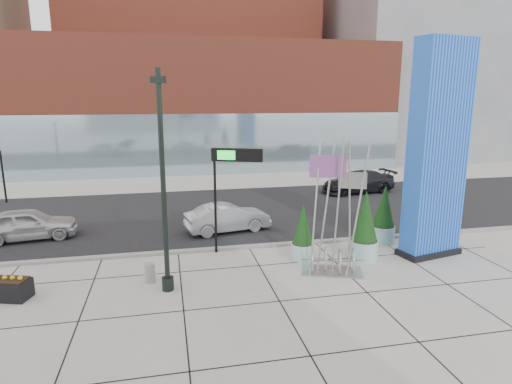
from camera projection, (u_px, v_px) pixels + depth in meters
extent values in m
plane|color=#9E9991|center=(243.00, 291.00, 14.28)|extent=(160.00, 160.00, 0.00)
cube|color=black|center=(211.00, 213.00, 23.83)|extent=(80.00, 12.00, 0.02)
cube|color=gray|center=(226.00, 248.00, 18.09)|extent=(80.00, 0.30, 0.12)
cube|color=#98402C|center=(201.00, 106.00, 39.07)|extent=(34.00, 10.00, 11.00)
cube|color=#8CA5B2|center=(207.00, 145.00, 35.14)|extent=(34.00, 0.60, 5.00)
cube|color=slate|center=(419.00, 73.00, 48.15)|extent=(20.00, 18.00, 18.00)
cube|color=#0C2DB4|center=(437.00, 151.00, 16.68)|extent=(2.51, 1.43, 8.50)
cube|color=black|center=(428.00, 251.00, 17.58)|extent=(2.73, 1.66, 0.24)
cylinder|color=black|center=(163.00, 185.00, 13.55)|extent=(0.16, 0.16, 7.19)
cylinder|color=black|center=(168.00, 284.00, 14.29)|extent=(0.40, 0.40, 0.45)
cube|color=black|center=(158.00, 80.00, 12.85)|extent=(0.48, 0.29, 0.20)
cube|color=#ACAEB0|center=(332.00, 271.00, 15.78)|extent=(2.40, 1.73, 0.06)
cylinder|color=#ACAEB0|center=(318.00, 210.00, 14.92)|extent=(0.09, 0.09, 4.93)
cylinder|color=#ACAEB0|center=(325.00, 207.00, 15.33)|extent=(0.09, 0.09, 4.93)
cylinder|color=#ACAEB0|center=(338.00, 208.00, 15.17)|extent=(0.09, 0.09, 4.93)
cylinder|color=#ACAEB0|center=(347.00, 205.00, 15.55)|extent=(0.09, 0.09, 4.93)
cylinder|color=#ACAEB0|center=(358.00, 208.00, 15.17)|extent=(0.09, 0.09, 4.93)
torus|color=#ACAEB0|center=(314.00, 263.00, 15.44)|extent=(0.36, 0.87, 0.90)
torus|color=#ACAEB0|center=(325.00, 260.00, 15.72)|extent=(0.36, 0.87, 0.90)
torus|color=#ACAEB0|center=(340.00, 261.00, 15.64)|extent=(0.36, 0.87, 0.90)
torus|color=#ACAEB0|center=(350.00, 258.00, 15.92)|extent=(0.36, 0.87, 0.90)
cube|color=red|center=(328.00, 167.00, 14.87)|extent=(1.26, 0.38, 0.79)
cube|color=#ACAEB0|center=(350.00, 179.00, 15.25)|extent=(0.92, 0.46, 0.59)
cylinder|color=gray|center=(150.00, 273.00, 14.87)|extent=(0.35, 0.35, 0.69)
cylinder|color=black|center=(215.00, 202.00, 17.35)|extent=(0.10, 0.10, 4.30)
cube|color=black|center=(237.00, 154.00, 17.12)|extent=(1.97, 0.93, 0.51)
cube|color=#19D833|center=(227.00, 155.00, 16.93)|extent=(0.67, 0.28, 0.36)
cylinder|color=#9CD2C7|center=(383.00, 234.00, 19.06)|extent=(1.04, 1.04, 0.73)
cylinder|color=black|center=(383.00, 226.00, 18.98)|extent=(0.96, 0.96, 0.06)
cone|color=black|center=(385.00, 206.00, 18.78)|extent=(0.93, 0.93, 1.87)
cylinder|color=#9CD2C7|center=(363.00, 250.00, 16.97)|extent=(1.12, 1.12, 0.78)
cylinder|color=black|center=(364.00, 240.00, 16.88)|extent=(1.03, 1.03, 0.07)
cone|color=black|center=(365.00, 216.00, 16.67)|extent=(1.01, 1.01, 2.01)
cylinder|color=#9CD2C7|center=(302.00, 251.00, 17.05)|extent=(0.91, 0.91, 0.63)
cylinder|color=black|center=(302.00, 243.00, 16.98)|extent=(0.83, 0.83, 0.05)
cone|color=black|center=(303.00, 224.00, 16.80)|extent=(0.82, 0.82, 1.63)
cube|color=black|center=(6.00, 290.00, 13.65)|extent=(1.60, 1.12, 0.62)
cube|color=black|center=(5.00, 280.00, 13.58)|extent=(1.47, 0.99, 0.06)
imported|color=silver|center=(28.00, 224.00, 19.26)|extent=(4.35, 2.18, 1.42)
imported|color=#B5B6BD|center=(228.00, 218.00, 20.43)|extent=(4.23, 2.16, 1.33)
imported|color=black|center=(358.00, 182.00, 28.81)|extent=(5.22, 2.63, 1.45)
cylinder|color=black|center=(3.00, 177.00, 25.83)|extent=(0.12, 0.12, 3.20)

